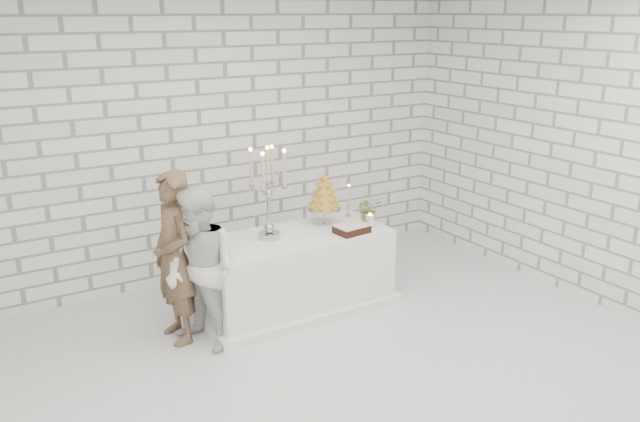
{
  "coord_description": "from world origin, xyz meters",
  "views": [
    {
      "loc": [
        -2.41,
        -3.78,
        2.79
      ],
      "look_at": [
        0.52,
        0.98,
        1.05
      ],
      "focal_mm": 36.44,
      "sensor_mm": 36.0,
      "label": 1
    }
  ],
  "objects_px": {
    "candelabra": "(268,193)",
    "croquembouche": "(324,198)",
    "bride": "(201,270)",
    "cake_table": "(296,271)",
    "groom": "(174,258)"
  },
  "relations": [
    {
      "from": "candelabra",
      "to": "groom",
      "type": "bearing_deg",
      "value": -177.13
    },
    {
      "from": "cake_table",
      "to": "groom",
      "type": "bearing_deg",
      "value": -179.74
    },
    {
      "from": "cake_table",
      "to": "candelabra",
      "type": "height_order",
      "value": "candelabra"
    },
    {
      "from": "cake_table",
      "to": "bride",
      "type": "relative_size",
      "value": 1.27
    },
    {
      "from": "groom",
      "to": "bride",
      "type": "height_order",
      "value": "groom"
    },
    {
      "from": "groom",
      "to": "candelabra",
      "type": "height_order",
      "value": "candelabra"
    },
    {
      "from": "bride",
      "to": "croquembouche",
      "type": "xyz_separation_m",
      "value": [
        1.47,
        0.41,
        0.3
      ]
    },
    {
      "from": "cake_table",
      "to": "groom",
      "type": "relative_size",
      "value": 1.18
    },
    {
      "from": "cake_table",
      "to": "croquembouche",
      "type": "height_order",
      "value": "croquembouche"
    },
    {
      "from": "cake_table",
      "to": "candelabra",
      "type": "xyz_separation_m",
      "value": [
        -0.25,
        0.04,
        0.81
      ]
    },
    {
      "from": "cake_table",
      "to": "candelabra",
      "type": "distance_m",
      "value": 0.85
    },
    {
      "from": "candelabra",
      "to": "croquembouche",
      "type": "distance_m",
      "value": 0.7
    },
    {
      "from": "cake_table",
      "to": "candelabra",
      "type": "relative_size",
      "value": 2.05
    },
    {
      "from": "cake_table",
      "to": "croquembouche",
      "type": "bearing_deg",
      "value": 19.18
    },
    {
      "from": "groom",
      "to": "bride",
      "type": "bearing_deg",
      "value": 23.53
    }
  ]
}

